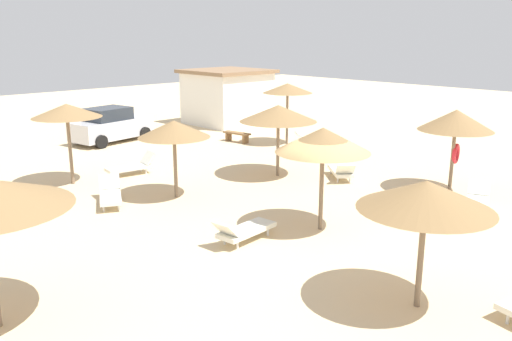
{
  "coord_description": "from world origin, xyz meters",
  "views": [
    {
      "loc": [
        -10.77,
        -8.3,
        5.26
      ],
      "look_at": [
        0.0,
        3.0,
        1.2
      ],
      "focal_mm": 37.26,
      "sensor_mm": 36.0,
      "label": 1
    }
  ],
  "objects": [
    {
      "name": "beach_cabana",
      "position": [
        9.71,
        15.65,
        1.61
      ],
      "size": [
        4.37,
        4.38,
        3.18
      ],
      "color": "white",
      "rests_on": "ground"
    },
    {
      "name": "ground_plane",
      "position": [
        0.0,
        0.0,
        0.0
      ],
      "size": [
        80.0,
        80.0,
        0.0
      ],
      "primitive_type": "plane",
      "color": "beige"
    },
    {
      "name": "lounger_4",
      "position": [
        8.4,
        7.77,
        0.31
      ],
      "size": [
        1.89,
        1.68,
        0.68
      ],
      "color": "silver",
      "rests_on": "ground"
    },
    {
      "name": "lounger_2",
      "position": [
        4.6,
        3.26,
        0.32
      ],
      "size": [
        1.68,
        1.84,
        0.78
      ],
      "color": "silver",
      "rests_on": "ground"
    },
    {
      "name": "parasol_6",
      "position": [
        0.04,
        0.47,
        2.5
      ],
      "size": [
        2.55,
        2.55,
        2.84
      ],
      "color": "#75604C",
      "rests_on": "ground"
    },
    {
      "name": "parasol_3",
      "position": [
        -1.12,
        5.64,
        2.27
      ],
      "size": [
        2.33,
        2.33,
        2.56
      ],
      "color": "#75604C",
      "rests_on": "ground"
    },
    {
      "name": "parked_car",
      "position": [
        1.91,
        15.4,
        0.82
      ],
      "size": [
        4.23,
        2.53,
        1.72
      ],
      "color": "silver",
      "rests_on": "ground"
    },
    {
      "name": "parasol_1",
      "position": [
        -2.87,
        9.53,
        2.62
      ],
      "size": [
        2.39,
        2.39,
        2.88
      ],
      "color": "#75604C",
      "rests_on": "ground"
    },
    {
      "name": "lounger_5",
      "position": [
        4.78,
        -1.8,
        0.32
      ],
      "size": [
        1.96,
        1.29,
        0.78
      ],
      "color": "silver",
      "rests_on": "ground"
    },
    {
      "name": "parasol_2",
      "position": [
        3.25,
        5.22,
        2.37
      ],
      "size": [
        2.87,
        2.87,
        2.69
      ],
      "color": "#75604C",
      "rests_on": "ground"
    },
    {
      "name": "parasol_5",
      "position": [
        6.07,
        -0.26,
        2.43
      ],
      "size": [
        2.46,
        2.46,
        2.8
      ],
      "color": "#75604C",
      "rests_on": "ground"
    },
    {
      "name": "bench_0",
      "position": [
        6.38,
        11.06,
        0.35
      ],
      "size": [
        0.61,
        1.54,
        0.49
      ],
      "color": "brown",
      "rests_on": "ground"
    },
    {
      "name": "lounger_1",
      "position": [
        -0.65,
        9.18,
        0.32
      ],
      "size": [
        1.92,
        0.89,
        0.79
      ],
      "color": "silver",
      "rests_on": "ground"
    },
    {
      "name": "lounger_6",
      "position": [
        -2.12,
        1.26,
        0.32
      ],
      "size": [
        1.92,
        0.82,
        0.77
      ],
      "color": "silver",
      "rests_on": "ground"
    },
    {
      "name": "parasol_4",
      "position": [
        7.84,
        9.05,
        2.68
      ],
      "size": [
        2.37,
        2.37,
        2.93
      ],
      "color": "#75604C",
      "rests_on": "ground"
    },
    {
      "name": "parasol_0",
      "position": [
        -1.88,
        -3.6,
        2.29
      ],
      "size": [
        2.59,
        2.59,
        2.58
      ],
      "color": "#75604C",
      "rests_on": "ground"
    },
    {
      "name": "lounger_3",
      "position": [
        -3.04,
        6.49,
        0.32
      ],
      "size": [
        1.44,
        1.95,
        0.76
      ],
      "color": "silver",
      "rests_on": "ground"
    }
  ]
}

